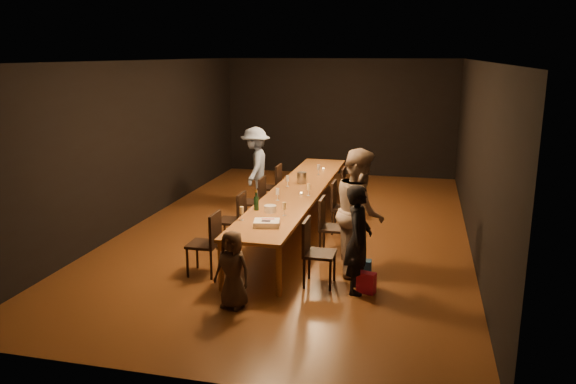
% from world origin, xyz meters
% --- Properties ---
extents(ground, '(10.00, 10.00, 0.00)m').
position_xyz_m(ground, '(0.00, 0.00, 0.00)').
color(ground, '#432910').
rests_on(ground, ground).
extents(room_shell, '(6.04, 10.04, 3.02)m').
position_xyz_m(room_shell, '(0.00, 0.00, 2.08)').
color(room_shell, black).
rests_on(room_shell, ground).
extents(table, '(0.90, 6.00, 0.75)m').
position_xyz_m(table, '(0.00, 0.00, 0.70)').
color(table, '#985B2C').
rests_on(table, ground).
extents(chair_right_0, '(0.42, 0.42, 0.93)m').
position_xyz_m(chair_right_0, '(0.85, -2.40, 0.47)').
color(chair_right_0, black).
rests_on(chair_right_0, ground).
extents(chair_right_1, '(0.42, 0.42, 0.93)m').
position_xyz_m(chair_right_1, '(0.85, -1.20, 0.47)').
color(chair_right_1, black).
rests_on(chair_right_1, ground).
extents(chair_right_2, '(0.42, 0.42, 0.93)m').
position_xyz_m(chair_right_2, '(0.85, 0.00, 0.47)').
color(chair_right_2, black).
rests_on(chair_right_2, ground).
extents(chair_right_3, '(0.42, 0.42, 0.93)m').
position_xyz_m(chair_right_3, '(0.85, 1.20, 0.47)').
color(chair_right_3, black).
rests_on(chair_right_3, ground).
extents(chair_left_0, '(0.42, 0.42, 0.93)m').
position_xyz_m(chair_left_0, '(-0.85, -2.40, 0.47)').
color(chair_left_0, black).
rests_on(chair_left_0, ground).
extents(chair_left_1, '(0.42, 0.42, 0.93)m').
position_xyz_m(chair_left_1, '(-0.85, -1.20, 0.47)').
color(chair_left_1, black).
rests_on(chair_left_1, ground).
extents(chair_left_2, '(0.42, 0.42, 0.93)m').
position_xyz_m(chair_left_2, '(-0.85, 0.00, 0.47)').
color(chair_left_2, black).
rests_on(chair_left_2, ground).
extents(chair_left_3, '(0.42, 0.42, 0.93)m').
position_xyz_m(chair_left_3, '(-0.85, 1.20, 0.47)').
color(chair_left_3, black).
rests_on(chair_left_3, ground).
extents(woman_birthday, '(0.36, 0.54, 1.47)m').
position_xyz_m(woman_birthday, '(1.38, -2.49, 0.73)').
color(woman_birthday, black).
rests_on(woman_birthday, ground).
extents(woman_tan, '(0.84, 1.00, 1.83)m').
position_xyz_m(woman_tan, '(1.31, -1.76, 0.91)').
color(woman_tan, tan).
rests_on(woman_tan, ground).
extents(man_blue, '(0.75, 1.13, 1.64)m').
position_xyz_m(man_blue, '(-1.24, 1.51, 0.82)').
color(man_blue, '#7D95C1').
rests_on(man_blue, ground).
extents(child, '(0.55, 0.41, 1.00)m').
position_xyz_m(child, '(-0.08, -3.33, 0.50)').
color(child, '#423125').
rests_on(child, ground).
extents(gift_bag_red, '(0.27, 0.19, 0.29)m').
position_xyz_m(gift_bag_red, '(1.51, -2.52, 0.14)').
color(gift_bag_red, '#E12154').
rests_on(gift_bag_red, ground).
extents(gift_bag_blue, '(0.22, 0.15, 0.28)m').
position_xyz_m(gift_bag_blue, '(1.42, -2.04, 0.14)').
color(gift_bag_blue, '#2558A0').
rests_on(gift_bag_blue, ground).
extents(birthday_cake, '(0.41, 0.35, 0.09)m').
position_xyz_m(birthday_cake, '(0.06, -2.26, 0.79)').
color(birthday_cake, white).
rests_on(birthday_cake, table).
extents(plate_stack, '(0.22, 0.22, 0.11)m').
position_xyz_m(plate_stack, '(-0.08, -1.56, 0.80)').
color(plate_stack, silver).
rests_on(plate_stack, table).
extents(champagne_bottle, '(0.10, 0.10, 0.32)m').
position_xyz_m(champagne_bottle, '(-0.32, -1.49, 0.91)').
color(champagne_bottle, black).
rests_on(champagne_bottle, table).
extents(ice_bucket, '(0.20, 0.20, 0.20)m').
position_xyz_m(ice_bucket, '(-0.04, 0.54, 0.85)').
color(ice_bucket, '#A2A3A7').
rests_on(ice_bucket, table).
extents(wineglass_0, '(0.06, 0.06, 0.21)m').
position_xyz_m(wineglass_0, '(-0.37, -2.07, 0.85)').
color(wineglass_0, beige).
rests_on(wineglass_0, table).
extents(wineglass_1, '(0.06, 0.06, 0.21)m').
position_xyz_m(wineglass_1, '(0.17, -1.69, 0.85)').
color(wineglass_1, beige).
rests_on(wineglass_1, table).
extents(wineglass_2, '(0.06, 0.06, 0.21)m').
position_xyz_m(wineglass_2, '(-0.15, -0.85, 0.85)').
color(wineglass_2, silver).
rests_on(wineglass_2, table).
extents(wineglass_3, '(0.06, 0.06, 0.21)m').
position_xyz_m(wineglass_3, '(0.29, -0.41, 0.85)').
color(wineglass_3, beige).
rests_on(wineglass_3, table).
extents(wineglass_4, '(0.06, 0.06, 0.21)m').
position_xyz_m(wineglass_4, '(-0.22, 0.17, 0.85)').
color(wineglass_4, silver).
rests_on(wineglass_4, table).
extents(wineglass_5, '(0.06, 0.06, 0.21)m').
position_xyz_m(wineglass_5, '(0.14, 1.31, 0.85)').
color(wineglass_5, silver).
rests_on(wineglass_5, table).
extents(tealight_near, '(0.05, 0.05, 0.03)m').
position_xyz_m(tealight_near, '(0.15, -1.96, 0.77)').
color(tealight_near, '#B2B7B2').
rests_on(tealight_near, table).
extents(tealight_mid, '(0.05, 0.05, 0.03)m').
position_xyz_m(tealight_mid, '(0.15, -0.37, 0.77)').
color(tealight_mid, '#B2B7B2').
rests_on(tealight_mid, table).
extents(tealight_far, '(0.05, 0.05, 0.03)m').
position_xyz_m(tealight_far, '(0.15, 1.81, 0.77)').
color(tealight_far, '#B2B7B2').
rests_on(tealight_far, table).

